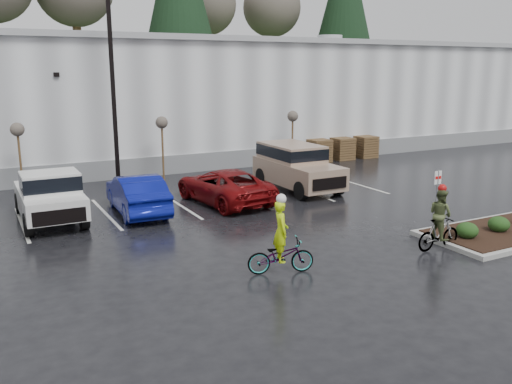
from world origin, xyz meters
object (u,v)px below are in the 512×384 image
sapling_mid (162,126)px  suv_tan (298,167)px  fire_lane_sign (437,193)px  pickup_white (48,194)px  car_red (224,186)px  sapling_east (293,119)px  cyclist_hivis (281,249)px  pallet_stack_a (319,151)px  sapling_west (18,133)px  cyclist_olive (439,225)px  car_blue (137,194)px  pallet_stack_c (365,147)px  lamppost (112,64)px  pallet_stack_b (342,149)px

sapling_mid → suv_tan: (4.86, -4.79, -1.70)m
fire_lane_sign → suv_tan: fire_lane_sign is taller
pickup_white → car_red: pickup_white is taller
sapling_east → cyclist_hivis: size_ratio=1.43×
car_red → fire_lane_sign: bearing=114.9°
pallet_stack_a → fire_lane_sign: size_ratio=0.61×
sapling_east → pallet_stack_a: size_ratio=2.37×
sapling_west → cyclist_olive: (10.68, -14.05, -1.96)m
sapling_mid → car_blue: bearing=-117.8°
sapling_mid → cyclist_olive: size_ratio=1.54×
sapling_west → suv_tan: size_ratio=0.63×
suv_tan → car_blue: bearing=-175.3°
sapling_west → pallet_stack_c: bearing=2.9°
lamppost → suv_tan: bearing=-27.2°
pallet_stack_c → suv_tan: (-8.64, -5.79, 0.35)m
sapling_west → car_red: bearing=-36.8°
sapling_mid → suv_tan: sapling_mid is taller
pallet_stack_b → car_blue: car_blue is taller
lamppost → cyclist_olive: lamppost is taller
sapling_mid → pickup_white: (-6.02, -4.88, -1.75)m
sapling_east → sapling_mid: bearing=180.0°
pallet_stack_a → pallet_stack_c: bearing=0.0°
sapling_east → pickup_white: bearing=-160.1°
sapling_mid → car_red: bearing=-81.6°
lamppost → car_blue: lamppost is taller
car_blue → car_red: bearing=-178.1°
pickup_white → cyclist_olive: size_ratio=2.50×
pallet_stack_c → cyclist_olive: 17.70m
lamppost → pallet_stack_b: size_ratio=6.83×
lamppost → pallet_stack_c: bearing=7.1°
sapling_west → pallet_stack_a: 16.66m
sapling_mid → sapling_east: (7.50, 0.00, 0.00)m
sapling_west → cyclist_hivis: sapling_west is taller
pallet_stack_b → sapling_mid: bearing=-175.1°
pallet_stack_b → pallet_stack_a: bearing=180.0°
pickup_white → suv_tan: suv_tan is taller
sapling_mid → car_red: size_ratio=0.63×
lamppost → sapling_west: size_ratio=2.88×
sapling_east → suv_tan: sapling_east is taller
sapling_west → pallet_stack_a: bearing=3.5°
pallet_stack_b → fire_lane_sign: size_ratio=0.61×
sapling_east → suv_tan: (-2.64, -4.79, -1.70)m
pallet_stack_b → lamppost: bearing=-172.0°
pickup_white → car_red: 6.85m
sapling_mid → cyclist_hivis: bearing=-94.8°
sapling_east → pallet_stack_b: (4.20, 1.00, -2.05)m
sapling_mid → pallet_stack_b: bearing=4.9°
pallet_stack_b → car_blue: 15.91m
suv_tan → sapling_mid: bearing=135.4°
suv_tan → cyclist_olive: cyclist_olive is taller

